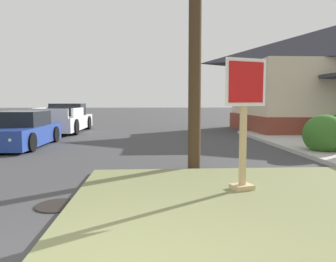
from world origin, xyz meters
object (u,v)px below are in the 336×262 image
object	(u,v)px
stop_sign	(244,125)
pickup_truck_white	(65,120)
parked_sedan_blue	(20,131)
manhole_cover	(59,205)

from	to	relation	value
stop_sign	pickup_truck_white	world-z (taller)	stop_sign
parked_sedan_blue	pickup_truck_white	size ratio (longest dim) A/B	0.79
parked_sedan_blue	pickup_truck_white	bearing A→B (deg)	88.26
manhole_cover	parked_sedan_blue	distance (m)	7.54
manhole_cover	pickup_truck_white	bearing A→B (deg)	103.59
manhole_cover	pickup_truck_white	distance (m)	12.74
parked_sedan_blue	pickup_truck_white	world-z (taller)	pickup_truck_white
manhole_cover	parked_sedan_blue	world-z (taller)	parked_sedan_blue
stop_sign	manhole_cover	bearing A→B (deg)	-170.92
stop_sign	pickup_truck_white	xyz separation A→B (m)	(-6.00, 11.89, -0.59)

